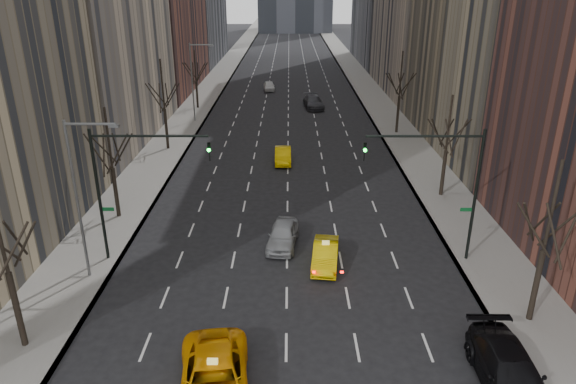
{
  "coord_description": "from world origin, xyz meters",
  "views": [
    {
      "loc": [
        0.13,
        -15.1,
        15.57
      ],
      "look_at": [
        0.05,
        14.29,
        3.5
      ],
      "focal_mm": 32.0,
      "sensor_mm": 36.0,
      "label": 1
    }
  ],
  "objects_px": {
    "silver_sedan_ahead": "(283,235)",
    "taxi_suv": "(214,381)",
    "parked_suv_black": "(510,372)",
    "taxi_sedan": "(325,255)"
  },
  "relations": [
    {
      "from": "taxi_suv",
      "to": "taxi_sedan",
      "type": "xyz_separation_m",
      "value": [
        5.11,
        10.52,
        -0.16
      ]
    },
    {
      "from": "silver_sedan_ahead",
      "to": "parked_suv_black",
      "type": "bearing_deg",
      "value": -45.52
    },
    {
      "from": "silver_sedan_ahead",
      "to": "parked_suv_black",
      "type": "relative_size",
      "value": 0.75
    },
    {
      "from": "silver_sedan_ahead",
      "to": "parked_suv_black",
      "type": "height_order",
      "value": "parked_suv_black"
    },
    {
      "from": "taxi_sedan",
      "to": "silver_sedan_ahead",
      "type": "height_order",
      "value": "silver_sedan_ahead"
    },
    {
      "from": "taxi_suv",
      "to": "silver_sedan_ahead",
      "type": "distance_m",
      "value": 13.23
    },
    {
      "from": "taxi_sedan",
      "to": "parked_suv_black",
      "type": "distance_m",
      "value": 12.13
    },
    {
      "from": "taxi_sedan",
      "to": "silver_sedan_ahead",
      "type": "distance_m",
      "value": 3.53
    },
    {
      "from": "taxi_sedan",
      "to": "silver_sedan_ahead",
      "type": "xyz_separation_m",
      "value": [
        -2.54,
        2.45,
        0.06
      ]
    },
    {
      "from": "silver_sedan_ahead",
      "to": "taxi_suv",
      "type": "bearing_deg",
      "value": -93.78
    }
  ]
}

